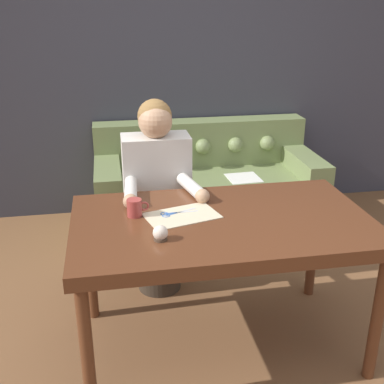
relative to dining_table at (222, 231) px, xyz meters
name	(u,v)px	position (x,y,z in m)	size (l,w,h in m)	color
ground_plane	(228,354)	(0.02, -0.10, -0.70)	(16.00, 16.00, 0.00)	brown
wall_back	(171,62)	(0.02, 2.00, 0.60)	(8.00, 0.06, 2.60)	#383842
dining_table	(222,231)	(0.00, 0.00, 0.00)	(1.50, 0.88, 0.77)	#562D19
couch	(206,189)	(0.25, 1.57, -0.40)	(1.82, 0.86, 0.83)	olive
person	(157,199)	(-0.26, 0.62, -0.06)	(0.47, 0.59, 1.26)	#33281E
pattern_paper_main	(182,216)	(-0.20, 0.07, 0.07)	(0.41, 0.31, 0.00)	beige
scissors	(172,214)	(-0.24, 0.09, 0.08)	(0.20, 0.09, 0.01)	silver
mug	(135,208)	(-0.43, 0.11, 0.12)	(0.11, 0.08, 0.09)	#9E3833
pin_cushion	(160,233)	(-0.33, -0.18, 0.11)	(0.07, 0.07, 0.07)	#4C3828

